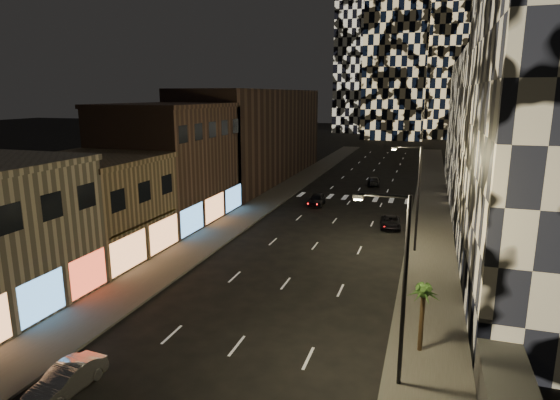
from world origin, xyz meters
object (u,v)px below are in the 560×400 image
Objects in this scene: streetlight_near at (399,278)px; streetlight_far at (415,191)px; car_dark_oncoming at (374,181)px; palm_tree at (423,296)px; car_silver_parked at (67,379)px; car_dark_midlane at (317,199)px; car_dark_rightlane at (391,222)px.

streetlight_far is at bearing 90.00° from streetlight_near.
palm_tree reaches higher than car_dark_oncoming.
streetlight_near is 2.28× the size of car_silver_parked.
streetlight_far reaches higher than car_dark_midlane.
streetlight_far is 2.13× the size of car_dark_rightlane.
car_silver_parked is 34.20m from car_dark_rightlane.
car_dark_midlane is 33.74m from palm_tree.
palm_tree is at bearing -87.57° from car_dark_rightlane.
streetlight_far reaches higher than car_silver_parked.
car_silver_parked is 1.06× the size of palm_tree.
car_dark_midlane is 1.03× the size of car_dark_rightlane.
streetlight_near is at bearing -90.89° from car_dark_rightlane.
car_dark_rightlane is at bearing 108.81° from streetlight_far.
streetlight_near is 2.43× the size of palm_tree.
car_dark_midlane is at bearing 90.62° from car_silver_parked.
car_silver_parked is at bearing 75.88° from car_dark_oncoming.
car_dark_midlane reaches higher than car_dark_oncoming.
car_dark_midlane is (-11.85, 14.39, -4.62)m from streetlight_far.
car_silver_parked is (-14.15, -5.08, -4.70)m from streetlight_near.
streetlight_far is 2.28× the size of car_silver_parked.
car_silver_parked is 39.54m from car_dark_midlane.
palm_tree is (15.25, 8.41, 2.56)m from car_silver_parked.
car_silver_parked is at bearing -116.06° from car_dark_rightlane.
car_dark_midlane reaches higher than car_dark_rightlane.
car_dark_midlane is at bearing 136.18° from car_dark_rightlane.
palm_tree is at bearing 32.83° from car_silver_parked.
streetlight_near reaches higher than car_dark_rightlane.
palm_tree reaches higher than car_dark_midlane.
car_dark_oncoming is 1.18× the size of palm_tree.
streetlight_near is 1.00× the size of streetlight_far.
palm_tree reaches higher than car_silver_parked.
streetlight_near is at bearing -90.00° from streetlight_far.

